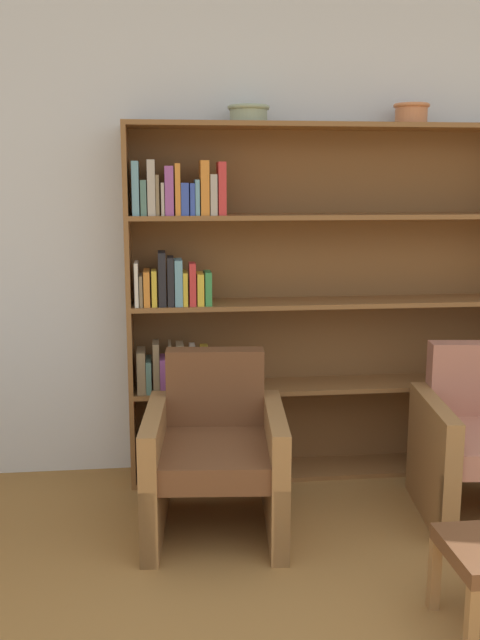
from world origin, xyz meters
TOP-DOWN VIEW (x-y plane):
  - wall_back at (0.00, 2.91)m, footprint 12.00×0.06m
  - bookshelf at (-0.36, 2.74)m, footprint 2.16×0.30m
  - bowl_cream at (-0.59, 2.72)m, footprint 0.22×0.22m
  - bowl_slate at (0.28, 2.72)m, footprint 0.19×0.19m
  - armchair_leather at (-0.82, 2.12)m, footprint 0.70×0.73m

SIDE VIEW (x-z plane):
  - armchair_leather at x=-0.82m, z-range -0.04..0.78m
  - bookshelf at x=-0.36m, z-range -0.02..1.90m
  - wall_back at x=0.00m, z-range 0.00..2.75m
  - bowl_cream at x=-0.59m, z-range 1.93..2.02m
  - bowl_slate at x=0.28m, z-range 1.93..2.03m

